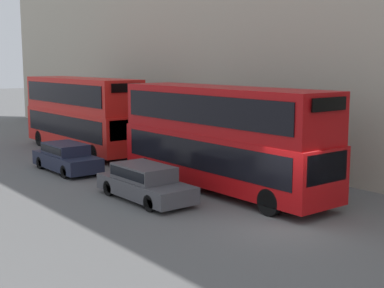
# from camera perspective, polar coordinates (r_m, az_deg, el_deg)

# --- Properties ---
(ground_plane) EXTENTS (200.00, 200.00, 0.00)m
(ground_plane) POSITION_cam_1_polar(r_m,az_deg,el_deg) (18.46, 9.65, -8.53)
(ground_plane) COLOR #5B5B5B
(bus_leading) EXTENTS (2.59, 11.04, 4.42)m
(bus_leading) POSITION_cam_1_polar(r_m,az_deg,el_deg) (22.52, 3.15, 1.05)
(bus_leading) COLOR #B20C0F
(bus_leading) RESTS_ON ground
(bus_second_in_queue) EXTENTS (2.59, 10.72, 4.50)m
(bus_second_in_queue) POSITION_cam_1_polar(r_m,az_deg,el_deg) (33.26, -11.74, 3.43)
(bus_second_in_queue) COLOR red
(bus_second_in_queue) RESTS_ON ground
(car_dark_sedan) EXTENTS (1.78, 4.74, 1.41)m
(car_dark_sedan) POSITION_cam_1_polar(r_m,az_deg,el_deg) (21.36, -5.07, -4.00)
(car_dark_sedan) COLOR #47474C
(car_dark_sedan) RESTS_ON ground
(car_hatchback) EXTENTS (1.77, 4.54, 1.42)m
(car_hatchback) POSITION_cam_1_polar(r_m,az_deg,el_deg) (27.51, -13.25, -1.32)
(car_hatchback) COLOR #1E2338
(car_hatchback) RESTS_ON ground
(pedestrian) EXTENTS (0.36, 0.36, 1.69)m
(pedestrian) POSITION_cam_1_polar(r_m,az_deg,el_deg) (22.50, 13.27, -3.46)
(pedestrian) COLOR maroon
(pedestrian) RESTS_ON ground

